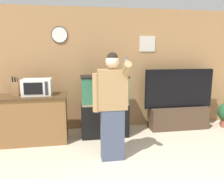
% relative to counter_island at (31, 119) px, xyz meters
% --- Properties ---
extents(wall_back_paneled, '(10.00, 0.08, 2.60)m').
position_rel_counter_island_xyz_m(wall_back_paneled, '(1.83, 0.62, 0.85)').
color(wall_back_paneled, '#A87A4C').
rests_on(wall_back_paneled, ground_plane).
extents(counter_island, '(1.35, 0.58, 0.90)m').
position_rel_counter_island_xyz_m(counter_island, '(0.00, 0.00, 0.00)').
color(counter_island, brown).
rests_on(counter_island, ground_plane).
extents(microwave, '(0.52, 0.33, 0.30)m').
position_rel_counter_island_xyz_m(microwave, '(0.14, 0.03, 0.60)').
color(microwave, white).
rests_on(microwave, counter_island).
extents(knife_block, '(0.13, 0.10, 0.36)m').
position_rel_counter_island_xyz_m(knife_block, '(-0.25, 0.05, 0.58)').
color(knife_block, olive).
rests_on(knife_block, counter_island).
extents(aquarium_on_stand, '(0.93, 0.47, 1.23)m').
position_rel_counter_island_xyz_m(aquarium_on_stand, '(1.40, 0.11, 0.16)').
color(aquarium_on_stand, black).
rests_on(aquarium_on_stand, ground_plane).
extents(tv_on_stand, '(1.54, 0.40, 1.32)m').
position_rel_counter_island_xyz_m(tv_on_stand, '(3.07, 0.25, -0.06)').
color(tv_on_stand, '#4C3828').
rests_on(tv_on_stand, ground_plane).
extents(person_standing, '(0.53, 0.40, 1.70)m').
position_rel_counter_island_xyz_m(person_standing, '(1.39, -0.90, 0.43)').
color(person_standing, '#424C66').
rests_on(person_standing, ground_plane).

